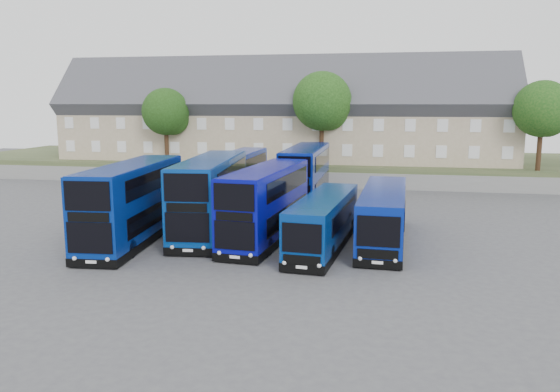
{
  "coord_description": "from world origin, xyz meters",
  "views": [
    {
      "loc": [
        7.94,
        -28.23,
        8.11
      ],
      "look_at": [
        1.54,
        5.79,
        2.2
      ],
      "focal_mm": 35.0,
      "sensor_mm": 36.0,
      "label": 1
    }
  ],
  "objects": [
    {
      "name": "coach_east_b",
      "position": [
        8.11,
        3.72,
        1.55
      ],
      "size": [
        2.92,
        11.65,
        3.16
      ],
      "rotation": [
        0.0,
        0.0,
        -0.04
      ],
      "color": "#082194",
      "rests_on": "ground"
    },
    {
      "name": "terrace_row",
      "position": [
        -3.0,
        30.0,
        6.6
      ],
      "size": [
        48.0,
        10.4,
        11.2
      ],
      "color": "tan",
      "rests_on": "earth_bank"
    },
    {
      "name": "earth_bank",
      "position": [
        0.0,
        34.0,
        1.0
      ],
      "size": [
        80.0,
        20.0,
        2.0
      ],
      "primitive_type": "cube",
      "color": "#3E4D2B",
      "rests_on": "ground"
    },
    {
      "name": "dd_rear_right",
      "position": [
        1.9,
        15.14,
        2.26
      ],
      "size": [
        2.67,
        11.57,
        4.6
      ],
      "rotation": [
        0.0,
        0.0,
        -0.0
      ],
      "color": "navy",
      "rests_on": "ground"
    },
    {
      "name": "coach_east_a",
      "position": [
        4.82,
        1.84,
        1.44
      ],
      "size": [
        3.25,
        10.9,
        2.93
      ],
      "rotation": [
        0.0,
        0.0,
        -0.09
      ],
      "color": "navy",
      "rests_on": "ground"
    },
    {
      "name": "tree_west",
      "position": [
        -13.85,
        25.1,
        7.05
      ],
      "size": [
        4.8,
        4.8,
        7.65
      ],
      "color": "#382314",
      "rests_on": "earth_bank"
    },
    {
      "name": "retaining_wall",
      "position": [
        0.0,
        24.0,
        0.75
      ],
      "size": [
        70.0,
        0.4,
        1.5
      ],
      "primitive_type": "cube",
      "color": "slate",
      "rests_on": "ground"
    },
    {
      "name": "tree_east",
      "position": [
        22.15,
        25.1,
        7.39
      ],
      "size": [
        5.12,
        5.12,
        8.16
      ],
      "color": "#382314",
      "rests_on": "earth_bank"
    },
    {
      "name": "dd_front_mid",
      "position": [
        -2.6,
        4.21,
        2.3
      ],
      "size": [
        3.78,
        11.95,
        4.68
      ],
      "rotation": [
        0.0,
        0.0,
        0.09
      ],
      "color": "navy",
      "rests_on": "ground"
    },
    {
      "name": "tree_mid",
      "position": [
        2.15,
        25.6,
        8.07
      ],
      "size": [
        5.76,
        5.76,
        9.18
      ],
      "color": "#382314",
      "rests_on": "earth_bank"
    },
    {
      "name": "ground",
      "position": [
        0.0,
        0.0,
        0.0
      ],
      "size": [
        120.0,
        120.0,
        0.0
      ],
      "primitive_type": "plane",
      "color": "#48484E",
      "rests_on": "ground"
    },
    {
      "name": "dd_front_left",
      "position": [
        -6.44,
        1.19,
        2.25
      ],
      "size": [
        3.51,
        11.66,
        4.57
      ],
      "rotation": [
        0.0,
        0.0,
        0.08
      ],
      "color": "navy",
      "rests_on": "ground"
    },
    {
      "name": "dd_front_right",
      "position": [
        1.24,
        3.0,
        2.12
      ],
      "size": [
        3.5,
        11.05,
        4.32
      ],
      "rotation": [
        0.0,
        0.0,
        -0.09
      ],
      "color": "#080B9B",
      "rests_on": "ground"
    },
    {
      "name": "dd_rear_left",
      "position": [
        -3.66,
        15.48,
        1.99
      ],
      "size": [
        2.41,
        10.25,
        4.06
      ],
      "rotation": [
        0.0,
        0.0,
        -0.01
      ],
      "color": "#082197",
      "rests_on": "ground"
    }
  ]
}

